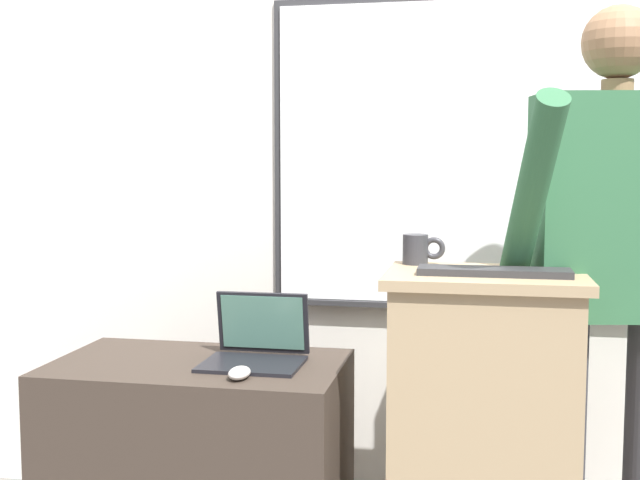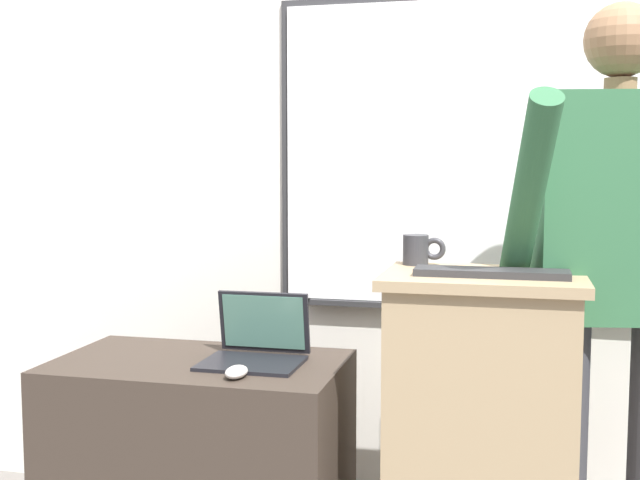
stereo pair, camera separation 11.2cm
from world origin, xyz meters
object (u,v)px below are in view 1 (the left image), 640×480
side_desk (200,474)px  wireless_keyboard (494,272)px  lectern_podium (482,445)px  laptop (258,342)px  person_presenter (612,261)px  coffee_mug (418,249)px  computer_mouse_by_laptop (239,373)px

side_desk → wireless_keyboard: (0.88, -0.06, 0.67)m
lectern_podium → laptop: bearing=175.6°
side_desk → wireless_keyboard: size_ratio=2.15×
person_presenter → wireless_keyboard: person_presenter is taller
person_presenter → wireless_keyboard: bearing=-160.7°
side_desk → coffee_mug: coffee_mug is taller
wireless_keyboard → coffee_mug: (-0.22, 0.20, 0.04)m
computer_mouse_by_laptop → coffee_mug: 0.66m
coffee_mug → laptop: bearing=-169.0°
person_presenter → computer_mouse_by_laptop: bearing=-174.6°
coffee_mug → wireless_keyboard: bearing=-41.7°
computer_mouse_by_laptop → laptop: bearing=91.4°
person_presenter → computer_mouse_by_laptop: size_ratio=17.70×
lectern_podium → computer_mouse_by_laptop: bearing=-166.8°
lectern_podium → laptop: (-0.68, 0.05, 0.26)m
lectern_podium → person_presenter: (0.36, 0.14, 0.53)m
lectern_podium → coffee_mug: 0.60m
wireless_keyboard → computer_mouse_by_laptop: (-0.70, -0.11, -0.29)m
side_desk → person_presenter: (1.22, 0.14, 0.68)m
wireless_keyboard → computer_mouse_by_laptop: size_ratio=4.16×
person_presenter → coffee_mug: person_presenter is taller
person_presenter → laptop: size_ratio=5.91×
side_desk → person_presenter: size_ratio=0.50×
side_desk → wireless_keyboard: wireless_keyboard is taller
computer_mouse_by_laptop → coffee_mug: size_ratio=0.77×
lectern_podium → side_desk: size_ratio=1.13×
person_presenter → side_desk: bearing=175.7°
lectern_podium → person_presenter: bearing=21.7°
side_desk → coffee_mug: bearing=12.3°
person_presenter → wireless_keyboard: 0.39m
side_desk → computer_mouse_by_laptop: size_ratio=8.93×
lectern_podium → coffee_mug: (-0.20, 0.15, 0.55)m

